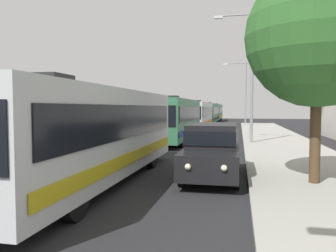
{
  "coord_description": "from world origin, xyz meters",
  "views": [
    {
      "loc": [
        3.3,
        2.78,
        2.47
      ],
      "look_at": [
        0.1,
        17.76,
        1.63
      ],
      "focal_mm": 35.72,
      "sensor_mm": 36.0,
      "label": 1
    }
  ],
  "objects_px": {
    "bus_lead": "(94,132)",
    "bus_middle": "(196,115)",
    "white_suv": "(213,149)",
    "streetlamp_mid": "(252,64)",
    "bus_second_in_line": "(174,119)",
    "streetlamp_far": "(246,86)",
    "bus_rear": "(214,112)",
    "bus_fourth_in_line": "(208,113)",
    "roadside_tree": "(318,36)"
  },
  "relations": [
    {
      "from": "streetlamp_mid",
      "to": "streetlamp_far",
      "type": "height_order",
      "value": "streetlamp_mid"
    },
    {
      "from": "bus_lead",
      "to": "bus_middle",
      "type": "bearing_deg",
      "value": 90.0
    },
    {
      "from": "bus_middle",
      "to": "bus_lead",
      "type": "bearing_deg",
      "value": -90.0
    },
    {
      "from": "bus_lead",
      "to": "bus_second_in_line",
      "type": "xyz_separation_m",
      "value": [
        -0.0,
        13.47,
        -0.0
      ]
    },
    {
      "from": "bus_lead",
      "to": "white_suv",
      "type": "distance_m",
      "value": 4.11
    },
    {
      "from": "streetlamp_far",
      "to": "roadside_tree",
      "type": "height_order",
      "value": "streetlamp_far"
    },
    {
      "from": "bus_second_in_line",
      "to": "bus_rear",
      "type": "height_order",
      "value": "same"
    },
    {
      "from": "streetlamp_far",
      "to": "bus_fourth_in_line",
      "type": "bearing_deg",
      "value": 142.34
    },
    {
      "from": "bus_fourth_in_line",
      "to": "streetlamp_mid",
      "type": "bearing_deg",
      "value": -78.54
    },
    {
      "from": "bus_rear",
      "to": "bus_second_in_line",
      "type": "bearing_deg",
      "value": -90.0
    },
    {
      "from": "bus_lead",
      "to": "bus_second_in_line",
      "type": "distance_m",
      "value": 13.47
    },
    {
      "from": "white_suv",
      "to": "roadside_tree",
      "type": "height_order",
      "value": "roadside_tree"
    },
    {
      "from": "bus_rear",
      "to": "streetlamp_mid",
      "type": "distance_m",
      "value": 40.43
    },
    {
      "from": "bus_second_in_line",
      "to": "bus_rear",
      "type": "distance_m",
      "value": 39.37
    },
    {
      "from": "bus_lead",
      "to": "bus_middle",
      "type": "relative_size",
      "value": 0.98
    },
    {
      "from": "white_suv",
      "to": "streetlamp_mid",
      "type": "height_order",
      "value": "streetlamp_mid"
    },
    {
      "from": "bus_lead",
      "to": "streetlamp_far",
      "type": "bearing_deg",
      "value": 81.33
    },
    {
      "from": "streetlamp_mid",
      "to": "bus_middle",
      "type": "bearing_deg",
      "value": 111.95
    },
    {
      "from": "bus_fourth_in_line",
      "to": "white_suv",
      "type": "relative_size",
      "value": 2.55
    },
    {
      "from": "bus_second_in_line",
      "to": "bus_fourth_in_line",
      "type": "distance_m",
      "value": 26.09
    },
    {
      "from": "white_suv",
      "to": "streetlamp_mid",
      "type": "relative_size",
      "value": 0.56
    },
    {
      "from": "bus_lead",
      "to": "white_suv",
      "type": "xyz_separation_m",
      "value": [
        3.7,
        1.68,
        -0.66
      ]
    },
    {
      "from": "streetlamp_mid",
      "to": "streetlamp_far",
      "type": "distance_m",
      "value": 22.46
    },
    {
      "from": "bus_lead",
      "to": "bus_rear",
      "type": "height_order",
      "value": "same"
    },
    {
      "from": "bus_second_in_line",
      "to": "bus_rear",
      "type": "relative_size",
      "value": 0.89
    },
    {
      "from": "bus_rear",
      "to": "bus_fourth_in_line",
      "type": "bearing_deg",
      "value": -90.0
    },
    {
      "from": "streetlamp_mid",
      "to": "bus_lead",
      "type": "bearing_deg",
      "value": -112.64
    },
    {
      "from": "bus_lead",
      "to": "bus_middle",
      "type": "height_order",
      "value": "same"
    },
    {
      "from": "bus_second_in_line",
      "to": "streetlamp_mid",
      "type": "relative_size",
      "value": 1.23
    },
    {
      "from": "streetlamp_mid",
      "to": "white_suv",
      "type": "bearing_deg",
      "value": -98.58
    },
    {
      "from": "streetlamp_far",
      "to": "bus_lead",
      "type": "bearing_deg",
      "value": -98.67
    },
    {
      "from": "bus_middle",
      "to": "bus_rear",
      "type": "height_order",
      "value": "same"
    },
    {
      "from": "bus_fourth_in_line",
      "to": "roadside_tree",
      "type": "relative_size",
      "value": 1.86
    },
    {
      "from": "bus_rear",
      "to": "streetlamp_far",
      "type": "xyz_separation_m",
      "value": [
        5.4,
        -17.44,
        3.58
      ]
    },
    {
      "from": "bus_lead",
      "to": "streetlamp_mid",
      "type": "bearing_deg",
      "value": 67.36
    },
    {
      "from": "bus_lead",
      "to": "bus_fourth_in_line",
      "type": "height_order",
      "value": "same"
    },
    {
      "from": "bus_lead",
      "to": "streetlamp_far",
      "type": "xyz_separation_m",
      "value": [
        5.4,
        35.4,
        3.58
      ]
    },
    {
      "from": "bus_lead",
      "to": "streetlamp_mid",
      "type": "xyz_separation_m",
      "value": [
        5.4,
        12.94,
        3.67
      ]
    },
    {
      "from": "bus_lead",
      "to": "white_suv",
      "type": "relative_size",
      "value": 2.31
    },
    {
      "from": "bus_lead",
      "to": "roadside_tree",
      "type": "bearing_deg",
      "value": 7.4
    },
    {
      "from": "bus_second_in_line",
      "to": "bus_fourth_in_line",
      "type": "bearing_deg",
      "value": 90.0
    },
    {
      "from": "bus_rear",
      "to": "streetlamp_far",
      "type": "distance_m",
      "value": 18.61
    },
    {
      "from": "bus_middle",
      "to": "streetlamp_far",
      "type": "height_order",
      "value": "streetlamp_far"
    },
    {
      "from": "bus_rear",
      "to": "roadside_tree",
      "type": "height_order",
      "value": "roadside_tree"
    },
    {
      "from": "bus_rear",
      "to": "streetlamp_mid",
      "type": "height_order",
      "value": "streetlamp_mid"
    },
    {
      "from": "bus_lead",
      "to": "bus_second_in_line",
      "type": "height_order",
      "value": "same"
    },
    {
      "from": "bus_lead",
      "to": "roadside_tree",
      "type": "distance_m",
      "value": 7.55
    },
    {
      "from": "bus_second_in_line",
      "to": "bus_fourth_in_line",
      "type": "height_order",
      "value": "same"
    },
    {
      "from": "bus_second_in_line",
      "to": "streetlamp_far",
      "type": "bearing_deg",
      "value": 76.17
    },
    {
      "from": "white_suv",
      "to": "streetlamp_far",
      "type": "height_order",
      "value": "streetlamp_far"
    }
  ]
}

